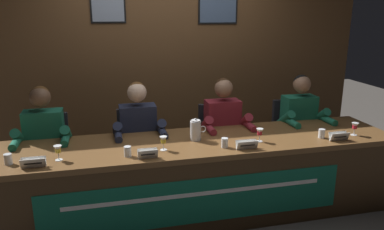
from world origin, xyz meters
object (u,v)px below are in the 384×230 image
chair_far_right (291,140)px  nameplate_far_right (339,136)px  chair_far_left (50,160)px  water_pitcher_central (196,130)px  panelist_far_right (302,122)px  juice_glass_center_right (260,133)px  water_cup_far_left (8,160)px  water_cup_center_right (225,143)px  juice_glass_far_left (58,150)px  conference_table (195,169)px  juice_glass_center_left (163,141)px  panelist_center_left (139,134)px  panelist_far_left (44,141)px  nameplate_center_right (247,145)px  water_cup_far_right (322,134)px  nameplate_center_left (148,154)px  water_cup_center_left (128,152)px  chair_center_right (218,146)px  juice_glass_far_right (355,127)px  panelist_center_right (225,128)px  nameplate_far_left (33,163)px

chair_far_right → nameplate_far_right: bearing=-90.9°
chair_far_left → water_pitcher_central: size_ratio=4.25×
panelist_far_right → water_pitcher_central: panelist_far_right is taller
juice_glass_center_right → nameplate_far_right: juice_glass_center_right is taller
water_cup_far_left → water_cup_center_right: bearing=-1.2°
juice_glass_far_left → panelist_far_right: bearing=13.2°
conference_table → chair_far_left: bearing=152.0°
juice_glass_center_left → panelist_far_right: 1.72m
juice_glass_center_left → chair_far_right: chair_far_right is taller
juice_glass_center_right → panelist_far_right: size_ratio=0.10×
chair_far_right → panelist_center_left: bearing=-173.6°
juice_glass_center_left → nameplate_far_right: bearing=-4.6°
panelist_far_left → nameplate_center_right: size_ratio=6.45×
water_cup_center_right → panelist_far_right: (1.10, 0.61, -0.06)m
water_cup_far_left → chair_far_left: bearing=76.9°
chair_far_left → water_cup_far_right: chair_far_left is taller
nameplate_center_left → juice_glass_center_right: bearing=8.9°
conference_table → water_cup_center_left: 0.66m
panelist_center_left → nameplate_center_left: panelist_center_left is taller
chair_center_right → juice_glass_far_right: chair_center_right is taller
chair_far_left → chair_far_right: (2.67, 0.00, 0.00)m
panelist_center_right → juice_glass_center_right: size_ratio=9.84×
juice_glass_center_right → panelist_center_left: bearing=152.4°
water_cup_center_right → water_cup_far_right: same height
panelist_far_right → juice_glass_far_right: bearing=-69.6°
conference_table → water_cup_far_right: size_ratio=45.48×
juice_glass_far_left → water_pitcher_central: bearing=10.2°
conference_table → panelist_center_left: 0.71m
chair_far_left → nameplate_center_right: 2.00m
juice_glass_far_left → nameplate_far_right: juice_glass_far_left is taller
panelist_far_right → nameplate_far_right: (-0.01, -0.69, 0.07)m
nameplate_far_left → water_cup_center_right: size_ratio=2.16×
chair_far_left → chair_far_right: size_ratio=1.00×
chair_far_left → nameplate_center_left: (0.89, -0.91, 0.34)m
nameplate_center_left → water_pitcher_central: size_ratio=0.77×
water_cup_far_right → chair_center_right: bearing=134.2°
nameplate_center_right → panelist_far_right: panelist_far_right is taller
nameplate_center_left → nameplate_center_right: bearing=0.7°
conference_table → nameplate_far_left: (-1.32, -0.18, 0.26)m
juice_glass_center_right → water_cup_far_right: juice_glass_center_right is taller
panelist_far_right → water_cup_center_right: bearing=-150.7°
juice_glass_center_right → panelist_far_left: bearing=164.2°
water_cup_far_left → conference_table: bearing=2.5°
panelist_far_left → juice_glass_far_right: size_ratio=9.84×
water_cup_center_left → water_cup_center_right: same height
chair_far_left → juice_glass_center_left: chair_far_left is taller
conference_table → juice_glass_center_right: (0.60, -0.04, 0.31)m
nameplate_far_left → nameplate_center_right: same height
juice_glass_center_right → chair_far_right: size_ratio=0.14×
panelist_far_left → juice_glass_far_right: (2.89, -0.59, 0.11)m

